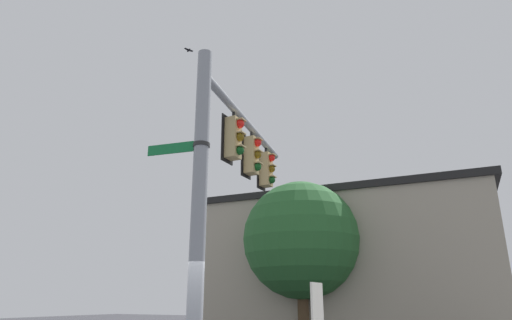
{
  "coord_description": "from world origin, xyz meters",
  "views": [
    {
      "loc": [
        6.98,
        4.76,
        1.82
      ],
      "look_at": [
        -3.62,
        -0.57,
        5.63
      ],
      "focal_mm": 30.56,
      "sensor_mm": 36.0,
      "label": 1
    }
  ],
  "objects_px": {
    "street_name_sign": "(188,147)",
    "bird_flying": "(189,50)",
    "traffic_light_mid_inner": "(252,155)",
    "traffic_light_mid_outer": "(267,169)",
    "traffic_light_nearest_pole": "(234,138)"
  },
  "relations": [
    {
      "from": "traffic_light_mid_inner",
      "to": "traffic_light_mid_outer",
      "type": "xyz_separation_m",
      "value": [
        -1.42,
        -0.22,
        0.0
      ]
    },
    {
      "from": "traffic_light_mid_inner",
      "to": "street_name_sign",
      "type": "distance_m",
      "value": 3.36
    },
    {
      "from": "traffic_light_mid_inner",
      "to": "traffic_light_mid_outer",
      "type": "relative_size",
      "value": 1.0
    },
    {
      "from": "traffic_light_nearest_pole",
      "to": "street_name_sign",
      "type": "relative_size",
      "value": 0.94
    },
    {
      "from": "bird_flying",
      "to": "traffic_light_nearest_pole",
      "type": "bearing_deg",
      "value": 83.83
    },
    {
      "from": "street_name_sign",
      "to": "bird_flying",
      "type": "bearing_deg",
      "value": -141.29
    },
    {
      "from": "traffic_light_mid_outer",
      "to": "bird_flying",
      "type": "bearing_deg",
      "value": -24.47
    },
    {
      "from": "bird_flying",
      "to": "traffic_light_mid_inner",
      "type": "bearing_deg",
      "value": 130.85
    },
    {
      "from": "traffic_light_mid_outer",
      "to": "street_name_sign",
      "type": "relative_size",
      "value": 0.94
    },
    {
      "from": "traffic_light_mid_inner",
      "to": "traffic_light_mid_outer",
      "type": "height_order",
      "value": "same"
    },
    {
      "from": "traffic_light_mid_outer",
      "to": "street_name_sign",
      "type": "xyz_separation_m",
      "value": [
        4.67,
        0.4,
        -0.81
      ]
    },
    {
      "from": "traffic_light_mid_inner",
      "to": "bird_flying",
      "type": "height_order",
      "value": "bird_flying"
    },
    {
      "from": "street_name_sign",
      "to": "bird_flying",
      "type": "relative_size",
      "value": 5.24
    },
    {
      "from": "traffic_light_mid_inner",
      "to": "bird_flying",
      "type": "bearing_deg",
      "value": -49.15
    },
    {
      "from": "traffic_light_nearest_pole",
      "to": "traffic_light_mid_outer",
      "type": "relative_size",
      "value": 1.0
    }
  ]
}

